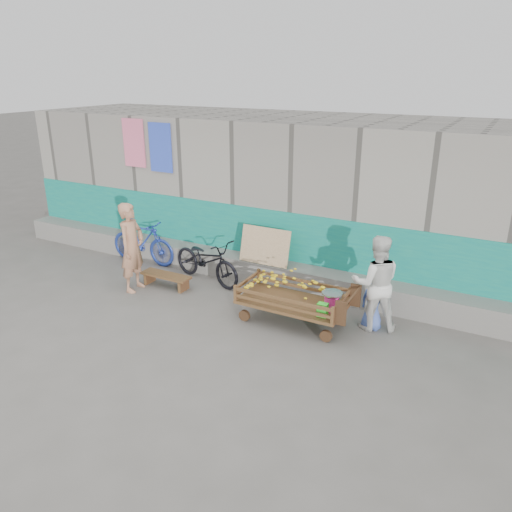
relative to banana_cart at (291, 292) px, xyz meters
The scene contains 9 objects.
ground 1.82m from the banana_cart, 141.43° to the right, with size 80.00×80.00×0.00m, color #5B5853.
building_wall 3.39m from the banana_cart, 114.60° to the left, with size 12.00×3.50×3.00m.
banana_cart is the anchor object (origin of this frame).
bench 2.71m from the banana_cart, behind, with size 1.01×0.30×0.25m.
vendor_man 3.14m from the banana_cart, behind, with size 0.61×0.40×1.68m, color #B1795A.
woman 1.34m from the banana_cart, 20.51° to the left, with size 0.76×0.59×1.56m, color silver.
child 1.32m from the banana_cart, 19.63° to the left, with size 0.44×0.29×0.90m, color #4C67BD.
bicycle_dark 2.27m from the banana_cart, 160.17° to the left, with size 0.59×1.69×0.89m, color black.
bicycle_blue 4.01m from the banana_cart, 166.04° to the left, with size 0.45×1.59×0.96m, color #233B9F.
Camera 1 is at (4.33, -5.62, 3.90)m, focal length 35.00 mm.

